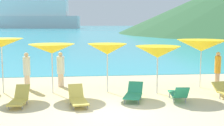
# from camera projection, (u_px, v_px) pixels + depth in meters

# --- Properties ---
(ground_plane) EXTENTS (50.00, 100.00, 0.30)m
(ground_plane) POSITION_uv_depth(u_px,v_px,m) (97.00, 71.00, 19.85)
(ground_plane) COLOR beige
(ocean_water) EXTENTS (650.00, 440.00, 0.02)m
(ocean_water) POSITION_uv_depth(u_px,v_px,m) (81.00, 28.00, 234.14)
(ocean_water) COLOR #38B7CC
(ocean_water) RESTS_ON ground_plane
(umbrella_2) EXTENTS (1.95, 1.95, 2.37)m
(umbrella_2) POSITION_uv_depth(u_px,v_px,m) (1.00, 43.00, 12.70)
(umbrella_2) COLOR silver
(umbrella_2) RESTS_ON ground_plane
(umbrella_3) EXTENTS (2.11, 2.11, 2.13)m
(umbrella_3) POSITION_uv_depth(u_px,v_px,m) (52.00, 49.00, 12.79)
(umbrella_3) COLOR silver
(umbrella_3) RESTS_ON ground_plane
(umbrella_4) EXTENTS (1.88, 1.88, 2.13)m
(umbrella_4) POSITION_uv_depth(u_px,v_px,m) (107.00, 49.00, 12.93)
(umbrella_4) COLOR silver
(umbrella_4) RESTS_ON ground_plane
(umbrella_5) EXTENTS (2.08, 2.08, 2.05)m
(umbrella_5) POSITION_uv_depth(u_px,v_px,m) (158.00, 52.00, 12.74)
(umbrella_5) COLOR silver
(umbrella_5) RESTS_ON ground_plane
(umbrella_6) EXTENTS (2.31, 2.31, 2.25)m
(umbrella_6) POSITION_uv_depth(u_px,v_px,m) (201.00, 46.00, 13.91)
(umbrella_6) COLOR silver
(umbrella_6) RESTS_ON ground_plane
(lounge_chair_3) EXTENTS (0.61, 1.44, 0.67)m
(lounge_chair_3) POSITION_uv_depth(u_px,v_px,m) (19.00, 98.00, 10.98)
(lounge_chair_3) COLOR #D8BF4C
(lounge_chair_3) RESTS_ON ground_plane
(lounge_chair_4) EXTENTS (0.79, 1.48, 0.69)m
(lounge_chair_4) POSITION_uv_depth(u_px,v_px,m) (78.00, 98.00, 11.00)
(lounge_chair_4) COLOR #D8BF4C
(lounge_chair_4) RESTS_ON ground_plane
(lounge_chair_6) EXTENTS (0.67, 1.56, 0.71)m
(lounge_chair_6) POSITION_uv_depth(u_px,v_px,m) (178.00, 94.00, 11.53)
(lounge_chair_6) COLOR #268C66
(lounge_chair_6) RESTS_ON ground_plane
(lounge_chair_8) EXTENTS (1.02, 1.56, 0.63)m
(lounge_chair_8) POSITION_uv_depth(u_px,v_px,m) (134.00, 93.00, 11.73)
(lounge_chair_8) COLOR #268C66
(lounge_chair_8) RESTS_ON ground_plane
(beachgoer_0) EXTENTS (0.36, 0.36, 1.66)m
(beachgoer_0) POSITION_uv_depth(u_px,v_px,m) (61.00, 69.00, 14.21)
(beachgoer_0) COLOR beige
(beachgoer_0) RESTS_ON ground_plane
(beachgoer_2) EXTENTS (0.32, 0.32, 1.69)m
(beachgoer_2) POSITION_uv_depth(u_px,v_px,m) (27.00, 70.00, 13.72)
(beachgoer_2) COLOR beige
(beachgoer_2) RESTS_ON ground_plane
(beachgoer_3) EXTENTS (0.29, 0.29, 1.66)m
(beachgoer_3) POSITION_uv_depth(u_px,v_px,m) (218.00, 68.00, 14.35)
(beachgoer_3) COLOR #DBAA84
(beachgoer_3) RESTS_ON ground_plane
(cruise_ship) EXTENTS (61.22, 18.73, 24.63)m
(cruise_ship) POSITION_uv_depth(u_px,v_px,m) (33.00, 14.00, 198.93)
(cruise_ship) COLOR silver
(cruise_ship) RESTS_ON ocean_water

